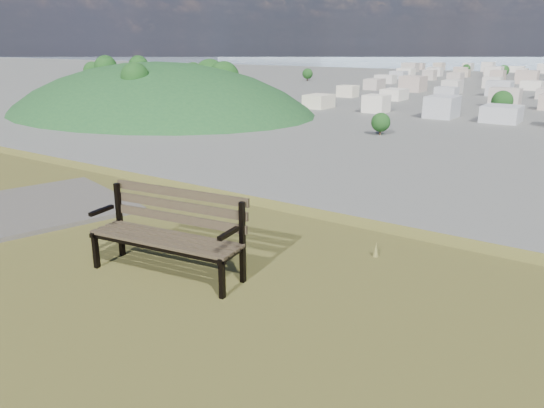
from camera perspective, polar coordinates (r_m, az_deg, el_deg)
The scene contains 3 objects.
park_bench at distance 5.78m, azimuth -10.89°, elevation -2.56°, with size 1.77×0.78×0.90m.
gravel_patch at distance 8.67m, azimuth -27.18°, elevation -0.89°, with size 2.40×3.43×0.07m, color #59554D.
green_wooded_hill at distance 225.28m, azimuth -12.08°, elevation 9.71°, with size 154.86×123.89×77.43m.
Camera 1 is at (4.68, -2.25, 27.42)m, focal length 35.00 mm.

